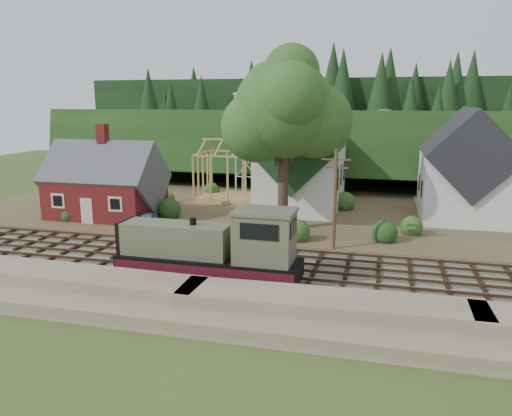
% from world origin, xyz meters
% --- Properties ---
extents(ground, '(140.00, 140.00, 0.00)m').
position_xyz_m(ground, '(0.00, 0.00, 0.00)').
color(ground, '#384C1E').
rests_on(ground, ground).
extents(embankment, '(64.00, 5.00, 1.60)m').
position_xyz_m(embankment, '(0.00, -8.50, 0.00)').
color(embankment, '#7F7259').
rests_on(embankment, ground).
extents(railroad_bed, '(64.00, 11.00, 0.16)m').
position_xyz_m(railroad_bed, '(0.00, 0.00, 0.08)').
color(railroad_bed, '#726B5B').
rests_on(railroad_bed, ground).
extents(village_flat, '(64.00, 26.00, 0.30)m').
position_xyz_m(village_flat, '(0.00, 18.00, 0.15)').
color(village_flat, brown).
rests_on(village_flat, ground).
extents(hillside, '(70.00, 28.96, 12.74)m').
position_xyz_m(hillside, '(0.00, 42.00, 0.00)').
color(hillside, '#1E3F19').
rests_on(hillside, ground).
extents(ridge, '(80.00, 20.00, 12.00)m').
position_xyz_m(ridge, '(0.00, 58.00, 0.00)').
color(ridge, black).
rests_on(ridge, ground).
extents(depot, '(10.80, 7.41, 9.00)m').
position_xyz_m(depot, '(-16.00, 11.00, 3.21)').
color(depot, '#541313').
rests_on(depot, village_flat).
extents(church, '(8.40, 15.17, 13.00)m').
position_xyz_m(church, '(2.00, 19.68, 5.18)').
color(church, silver).
rests_on(church, village_flat).
extents(farmhouse, '(8.40, 10.80, 10.60)m').
position_xyz_m(farmhouse, '(18.00, 19.00, 4.87)').
color(farmhouse, silver).
rests_on(farmhouse, village_flat).
extents(timber_frame, '(8.20, 6.20, 6.99)m').
position_xyz_m(timber_frame, '(-6.00, 22.00, 3.27)').
color(timber_frame, tan).
rests_on(timber_frame, village_flat).
extents(lattice_tower, '(3.20, 3.20, 12.12)m').
position_xyz_m(lattice_tower, '(-6.00, 28.00, 10.03)').
color(lattice_tower, silver).
rests_on(lattice_tower, village_flat).
extents(big_tree, '(10.90, 8.40, 14.70)m').
position_xyz_m(big_tree, '(2.17, 10.08, 10.22)').
color(big_tree, '#38281E').
rests_on(big_tree, village_flat).
extents(telegraph_pole_near, '(2.20, 0.28, 8.00)m').
position_xyz_m(telegraph_pole_near, '(7.00, 5.20, 4.25)').
color(telegraph_pole_near, '#4C331E').
rests_on(telegraph_pole_near, ground).
extents(locomotive, '(11.88, 2.97, 4.75)m').
position_xyz_m(locomotive, '(0.24, -3.00, 2.11)').
color(locomotive, black).
rests_on(locomotive, railroad_bed).
extents(car_blue, '(2.20, 3.79, 1.21)m').
position_xyz_m(car_blue, '(-10.07, 7.79, 0.91)').
color(car_blue, '#5880BC').
rests_on(car_blue, village_flat).
extents(car_green, '(3.89, 1.87, 1.23)m').
position_xyz_m(car_green, '(-18.48, 11.93, 0.92)').
color(car_green, '#7FAA75').
rests_on(car_green, village_flat).
extents(patio_set, '(2.19, 2.19, 2.44)m').
position_xyz_m(patio_set, '(-17.98, 8.60, 2.37)').
color(patio_set, silver).
rests_on(patio_set, village_flat).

